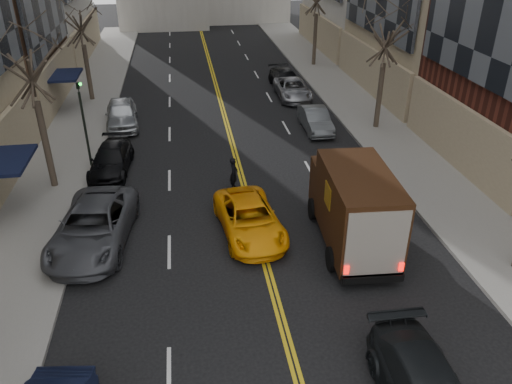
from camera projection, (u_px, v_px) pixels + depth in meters
sidewalk_left at (75, 132)px, 29.44m from camera, size 4.00×66.00×0.15m
sidewalk_right at (367, 116)px, 31.81m from camera, size 4.00×66.00×0.15m
tree_lf_mid at (24, 45)px, 20.27m from camera, size 3.20×3.20×8.91m
tree_lf_far at (78, 10)px, 31.83m from camera, size 3.20×3.20×8.12m
tree_rt_mid at (388, 22)px, 27.13m from camera, size 3.20×3.20×8.32m
traffic_signal at (83, 115)px, 24.00m from camera, size 0.29×0.26×4.70m
ups_truck at (353, 206)px, 18.65m from camera, size 2.71×6.06×3.25m
taxi at (250, 219)px, 19.72m from camera, size 2.71×5.00×1.33m
pedestrian at (234, 173)px, 23.01m from camera, size 0.52×0.65×1.55m
parked_lf_c at (93, 226)px, 19.01m from camera, size 3.30×5.98×1.58m
parked_lf_d at (111, 160)px, 24.68m from camera, size 2.10×4.51×1.27m
parked_lf_e at (122, 114)px, 30.09m from camera, size 2.24×4.74×1.57m
parked_rt_a at (315, 120)px, 29.57m from camera, size 1.41×3.99×1.31m
parked_rt_b at (293, 89)px, 34.99m from camera, size 2.22×4.74×1.31m
parked_rt_c at (286, 79)px, 37.11m from camera, size 2.20×4.65×1.31m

